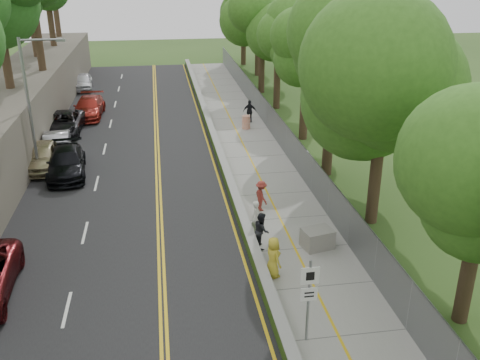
{
  "coord_description": "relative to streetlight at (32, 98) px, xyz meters",
  "views": [
    {
      "loc": [
        -3.41,
        -17.07,
        12.01
      ],
      "look_at": [
        0.5,
        8.0,
        1.4
      ],
      "focal_mm": 40.0,
      "sensor_mm": 36.0,
      "label": 1
    }
  ],
  "objects": [
    {
      "name": "car_8",
      "position": [
        -0.14,
        22.38,
        -3.85
      ],
      "size": [
        2.12,
        4.54,
        1.5
      ],
      "primitive_type": "imported",
      "rotation": [
        0.0,
        0.0,
        0.08
      ],
      "color": "white",
      "rests_on": "road"
    },
    {
      "name": "sidewalk",
      "position": [
        13.01,
        1.0,
        -4.61
      ],
      "size": [
        4.2,
        66.0,
        0.05
      ],
      "primitive_type": "cube",
      "color": "gray",
      "rests_on": "ground"
    },
    {
      "name": "signpost",
      "position": [
        11.51,
        -17.02,
        -2.68
      ],
      "size": [
        0.62,
        0.09,
        3.1
      ],
      "color": "gray",
      "rests_on": "sidewalk"
    },
    {
      "name": "ground",
      "position": [
        10.46,
        -14.0,
        -4.64
      ],
      "size": [
        140.0,
        140.0,
        0.0
      ],
      "primitive_type": "plane",
      "color": "#33511E",
      "rests_on": "ground"
    },
    {
      "name": "concrete_block",
      "position": [
        13.66,
        -11.0,
        -4.16
      ],
      "size": [
        1.48,
        1.24,
        0.87
      ],
      "primitive_type": "cube",
      "rotation": [
        0.0,
        0.0,
        0.22
      ],
      "color": "slate",
      "rests_on": "sidewalk"
    },
    {
      "name": "road",
      "position": [
        5.06,
        1.0,
        -4.62
      ],
      "size": [
        11.2,
        66.0,
        0.04
      ],
      "primitive_type": "cube",
      "color": "black",
      "rests_on": "ground"
    },
    {
      "name": "car_3",
      "position": [
        1.46,
        -0.38,
        -3.84
      ],
      "size": [
        2.65,
        5.44,
        1.52
      ],
      "primitive_type": "imported",
      "rotation": [
        0.0,
        0.0,
        0.1
      ],
      "color": "black",
      "rests_on": "road"
    },
    {
      "name": "car_5",
      "position": [
        0.4,
        2.93,
        -3.85
      ],
      "size": [
        2.04,
        4.68,
        1.5
      ],
      "primitive_type": "imported",
      "rotation": [
        0.0,
        0.0,
        0.1
      ],
      "color": "#B3B4BA",
      "rests_on": "road"
    },
    {
      "name": "car_4",
      "position": [
        -0.14,
        0.96,
        -3.8
      ],
      "size": [
        1.9,
        4.68,
        1.59
      ],
      "primitive_type": "imported",
      "rotation": [
        0.0,
        0.0,
        0.0
      ],
      "color": "tan",
      "rests_on": "road"
    },
    {
      "name": "jersey_barrier",
      "position": [
        10.71,
        1.0,
        -4.34
      ],
      "size": [
        0.42,
        66.0,
        0.6
      ],
      "primitive_type": "cube",
      "color": "#6BC921",
      "rests_on": "ground"
    },
    {
      "name": "chainlink_fence",
      "position": [
        15.11,
        1.0,
        -3.64
      ],
      "size": [
        0.04,
        66.0,
        2.0
      ],
      "primitive_type": "cube",
      "color": "slate",
      "rests_on": "ground"
    },
    {
      "name": "painter_2",
      "position": [
        11.21,
        -10.59,
        -3.76
      ],
      "size": [
        0.67,
        0.84,
        1.66
      ],
      "primitive_type": "imported",
      "rotation": [
        0.0,
        0.0,
        1.52
      ],
      "color": "black",
      "rests_on": "sidewalk"
    },
    {
      "name": "painter_0",
      "position": [
        11.21,
        -13.0,
        -3.72
      ],
      "size": [
        0.8,
        0.99,
        1.75
      ],
      "primitive_type": "imported",
      "rotation": [
        0.0,
        0.0,
        1.91
      ],
      "color": "gold",
      "rests_on": "sidewalk"
    },
    {
      "name": "painter_1",
      "position": [
        11.21,
        -9.33,
        -3.76
      ],
      "size": [
        0.47,
        0.65,
        1.66
      ],
      "primitive_type": "imported",
      "rotation": [
        0.0,
        0.0,
        1.69
      ],
      "color": "silver",
      "rests_on": "sidewalk"
    },
    {
      "name": "construction_barrel",
      "position": [
        13.46,
        7.06,
        -4.09
      ],
      "size": [
        0.61,
        0.61,
        1.01
      ],
      "primitive_type": "cylinder",
      "color": "#DC4521",
      "rests_on": "sidewalk"
    },
    {
      "name": "person_far",
      "position": [
        14.02,
        8.69,
        -3.71
      ],
      "size": [
        1.09,
        0.63,
        1.75
      ],
      "primitive_type": "imported",
      "rotation": [
        0.0,
        0.0,
        2.93
      ],
      "color": "black",
      "rests_on": "sidewalk"
    },
    {
      "name": "painter_3",
      "position": [
        11.91,
        -6.9,
        -3.8
      ],
      "size": [
        0.84,
        1.15,
        1.59
      ],
      "primitive_type": "imported",
      "rotation": [
        0.0,
        0.0,
        1.84
      ],
      "color": "maroon",
      "rests_on": "sidewalk"
    },
    {
      "name": "trees_fenceside",
      "position": [
        17.46,
        1.0,
        2.36
      ],
      "size": [
        7.0,
        66.0,
        14.0
      ],
      "primitive_type": null,
      "color": "#407C24",
      "rests_on": "ground"
    },
    {
      "name": "car_6",
      "position": [
        0.13,
        8.04,
        -3.84
      ],
      "size": [
        2.69,
        5.57,
        1.53
      ],
      "primitive_type": "imported",
      "rotation": [
        0.0,
        0.0,
        -0.03
      ],
      "color": "black",
      "rests_on": "road"
    },
    {
      "name": "car_7",
      "position": [
        1.46,
        12.25,
        -3.82
      ],
      "size": [
        2.4,
        5.48,
        1.57
      ],
      "primitive_type": "imported",
      "rotation": [
        0.0,
        0.0,
        -0.04
      ],
      "color": "maroon",
      "rests_on": "road"
    },
    {
      "name": "streetlight",
      "position": [
        0.0,
        0.0,
        0.0
      ],
      "size": [
        2.52,
        0.22,
        8.0
      ],
      "color": "gray",
      "rests_on": "ground"
    }
  ]
}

